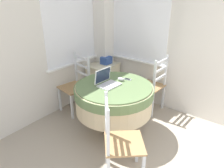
% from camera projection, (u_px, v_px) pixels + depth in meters
% --- Properties ---
extents(corner_room_shell, '(4.35, 5.20, 2.55)m').
position_uv_depth(corner_room_shell, '(131.00, 45.00, 3.00)').
color(corner_room_shell, silver).
rests_on(corner_room_shell, ground_plane).
extents(round_dining_table, '(1.13, 1.13, 0.75)m').
position_uv_depth(round_dining_table, '(114.00, 97.00, 3.13)').
color(round_dining_table, '#4C3D2D').
rests_on(round_dining_table, ground_plane).
extents(laptop, '(0.32, 0.27, 0.23)m').
position_uv_depth(laptop, '(107.00, 82.00, 3.06)').
color(laptop, silver).
rests_on(laptop, round_dining_table).
extents(computer_mouse, '(0.06, 0.10, 0.05)m').
position_uv_depth(computer_mouse, '(121.00, 79.00, 3.20)').
color(computer_mouse, silver).
rests_on(computer_mouse, round_dining_table).
extents(cell_phone, '(0.08, 0.13, 0.01)m').
position_uv_depth(cell_phone, '(127.00, 79.00, 3.25)').
color(cell_phone, '#B2B7BC').
rests_on(cell_phone, round_dining_table).
extents(dining_chair_near_back_window, '(0.48, 0.48, 0.99)m').
position_uv_depth(dining_chair_near_back_window, '(76.00, 86.00, 3.72)').
color(dining_chair_near_back_window, '#A87F51').
rests_on(dining_chair_near_back_window, ground_plane).
extents(dining_chair_near_right_window, '(0.44, 0.44, 0.99)m').
position_uv_depth(dining_chair_near_right_window, '(152.00, 86.00, 3.71)').
color(dining_chair_near_right_window, '#A87F51').
rests_on(dining_chair_near_right_window, ground_plane).
extents(dining_chair_camera_near, '(0.60, 0.60, 0.99)m').
position_uv_depth(dining_chair_camera_near, '(120.00, 142.00, 2.38)').
color(dining_chair_camera_near, '#A87F51').
rests_on(dining_chair_camera_near, ground_plane).
extents(corner_cabinet, '(0.57, 0.45, 0.65)m').
position_uv_depth(corner_cabinet, '(103.00, 80.00, 4.32)').
color(corner_cabinet, beige).
rests_on(corner_cabinet, ground_plane).
extents(storage_box, '(0.19, 0.16, 0.14)m').
position_uv_depth(storage_box, '(106.00, 60.00, 4.19)').
color(storage_box, '#2D4C93').
rests_on(storage_box, corner_cabinet).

